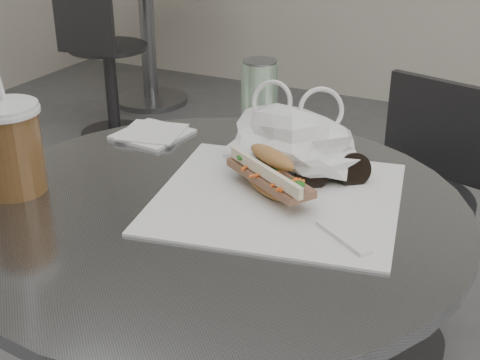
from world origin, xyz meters
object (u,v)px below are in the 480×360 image
at_px(cafe_table, 217,350).
at_px(banh_mi, 270,174).
at_px(iced_coffee, 10,147).
at_px(chair_far, 401,236).
at_px(drink_can, 259,95).
at_px(bg_table, 147,19).
at_px(sunglasses, 333,174).
at_px(bg_chair, 106,75).

distance_m(cafe_table, banh_mi, 0.32).
relative_size(banh_mi, iced_coffee, 0.72).
relative_size(chair_far, drink_can, 5.35).
relative_size(bg_table, drink_can, 5.59).
distance_m(iced_coffee, sunglasses, 0.50).
height_order(iced_coffee, sunglasses, iced_coffee).
bearing_deg(drink_can, chair_far, 65.38).
relative_size(bg_table, chair_far, 1.04).
xyz_separation_m(iced_coffee, drink_can, (0.22, 0.42, -0.01)).
relative_size(bg_table, iced_coffee, 2.45).
bearing_deg(bg_table, chair_far, -39.46).
xyz_separation_m(cafe_table, sunglasses, (0.14, 0.14, 0.30)).
relative_size(cafe_table, banh_mi, 3.49).
bearing_deg(bg_table, bg_chair, -77.68).
xyz_separation_m(chair_far, banh_mi, (-0.07, -0.71, 0.46)).
height_order(cafe_table, chair_far, cafe_table).
xyz_separation_m(bg_table, banh_mi, (1.66, -2.14, 0.31)).
xyz_separation_m(bg_table, bg_chair, (0.12, -0.54, -0.15)).
xyz_separation_m(chair_far, sunglasses, (0.01, -0.64, 0.44)).
bearing_deg(bg_chair, sunglasses, -48.27).
relative_size(banh_mi, sunglasses, 1.95).
distance_m(banh_mi, drink_can, 0.29).
relative_size(chair_far, sunglasses, 6.35).
height_order(cafe_table, banh_mi, banh_mi).
distance_m(bg_table, chair_far, 2.25).
height_order(chair_far, banh_mi, banh_mi).
distance_m(cafe_table, bg_chair, 2.23).
bearing_deg(chair_far, iced_coffee, 79.93).
bearing_deg(iced_coffee, bg_table, 119.56).
bearing_deg(bg_chair, drink_can, -48.59).
bearing_deg(drink_can, bg_chair, 136.36).
bearing_deg(iced_coffee, chair_far, 63.70).
bearing_deg(cafe_table, iced_coffee, -162.22).
bearing_deg(banh_mi, iced_coffee, -124.61).
height_order(chair_far, drink_can, drink_can).
xyz_separation_m(banh_mi, sunglasses, (0.07, 0.07, -0.02)).
bearing_deg(banh_mi, sunglasses, 76.15).
height_order(banh_mi, drink_can, drink_can).
xyz_separation_m(bg_table, sunglasses, (1.74, -2.06, 0.30)).
height_order(cafe_table, iced_coffee, iced_coffee).
distance_m(bg_chair, banh_mi, 2.27).
bearing_deg(chair_far, bg_table, -23.23).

